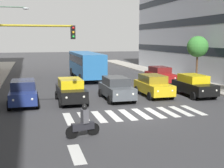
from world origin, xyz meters
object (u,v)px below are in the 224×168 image
Objects in this scene: car_2 at (116,88)px; motorcycle_with_rider at (83,124)px; car_4 at (23,92)px; traffic_light_gantry at (12,55)px; car_3 at (71,90)px; car_1 at (153,85)px; car_0 at (194,85)px; street_tree_1 at (198,47)px; bus_behind_traffic at (86,63)px; car_row2_0 at (160,75)px.

car_2 is 8.97m from motorcycle_with_rider.
car_4 is 0.81× the size of traffic_light_gantry.
motorcycle_with_rider is 0.30× the size of traffic_light_gantry.
traffic_light_gantry is (7.15, 4.46, 2.86)m from car_2.
motorcycle_with_rider is at bearing 86.67° from car_3.
motorcycle_with_rider is (7.19, 8.60, -0.24)m from car_1.
traffic_light_gantry reaches higher than car_2.
street_tree_1 reaches higher than car_0.
car_4 is at bearing 61.92° from bus_behind_traffic.
car_2 and car_row2_0 have the same top height.
car_1 reaches higher than motorcycle_with_rider.
car_3 is 15.01m from street_tree_1.
car_2 is at bearing -148.03° from traffic_light_gantry.
car_row2_0 is (-13.55, -6.97, 0.00)m from car_4.
car_0 and car_4 have the same top height.
street_tree_1 is at bearing -151.34° from car_2.
car_1 is at bearing -13.45° from car_0.
street_tree_1 is (-10.14, 7.16, 1.93)m from bus_behind_traffic.
motorcycle_with_rider is 0.35× the size of street_tree_1.
car_2 reaches higher than motorcycle_with_rider.
car_2 is at bearing -179.99° from car_4.
car_2 is 9.71m from car_row2_0.
traffic_light_gantry reaches higher than car_4.
car_3 is 6.39m from traffic_light_gantry.
car_3 and car_row2_0 have the same top height.
car_4 is at bearing 0.01° from car_2.
car_1 is 8.99m from street_tree_1.
car_1 is 1.00× the size of car_3.
car_4 is (6.78, 0.00, 0.00)m from car_2.
bus_behind_traffic is at bearing -90.00° from car_2.
street_tree_1 is at bearing 144.77° from bus_behind_traffic.
traffic_light_gantry reaches higher than motorcycle_with_rider.
traffic_light_gantry is (3.22, -3.59, 3.10)m from motorcycle_with_rider.
car_4 is (10.04, 0.55, 0.00)m from car_1.
bus_behind_traffic reaches higher than car_4.
car_1 is (3.21, -0.77, 0.00)m from car_0.
bus_behind_traffic reaches higher than motorcycle_with_rider.
street_tree_1 reaches higher than car_3.
car_row2_0 is 4.68m from street_tree_1.
street_tree_1 is at bearing -157.50° from car_3.
bus_behind_traffic is 18.69m from traffic_light_gantry.
car_0 is 2.65× the size of motorcycle_with_rider.
car_1 is at bearing 61.35° from car_row2_0.
traffic_light_gantry reaches higher than car_1.
car_4 is at bearing -70.53° from motorcycle_with_rider.
street_tree_1 reaches higher than car_row2_0.
bus_behind_traffic is (0.00, -12.71, 0.97)m from car_2.
car_0 and car_2 have the same top height.
motorcycle_with_rider is (-2.85, 8.06, -0.24)m from car_4.
traffic_light_gantry is 19.98m from street_tree_1.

